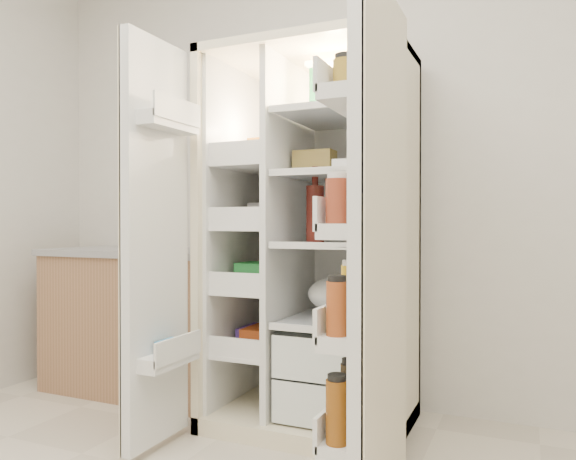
% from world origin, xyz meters
% --- Properties ---
extents(wall_back, '(4.00, 0.02, 2.70)m').
position_xyz_m(wall_back, '(0.00, 2.00, 1.35)').
color(wall_back, silver).
rests_on(wall_back, floor).
extents(refrigerator, '(0.92, 0.70, 1.80)m').
position_xyz_m(refrigerator, '(-0.11, 1.65, 0.74)').
color(refrigerator, beige).
rests_on(refrigerator, floor).
extents(freezer_door, '(0.15, 0.40, 1.72)m').
position_xyz_m(freezer_door, '(-0.62, 1.05, 0.89)').
color(freezer_door, silver).
rests_on(freezer_door, floor).
extents(fridge_door, '(0.17, 0.58, 1.72)m').
position_xyz_m(fridge_door, '(0.36, 0.96, 0.87)').
color(fridge_door, silver).
rests_on(fridge_door, floor).
extents(kitchen_counter, '(1.14, 0.61, 0.83)m').
position_xyz_m(kitchen_counter, '(-1.21, 1.72, 0.41)').
color(kitchen_counter, '#94694A').
rests_on(kitchen_counter, floor).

